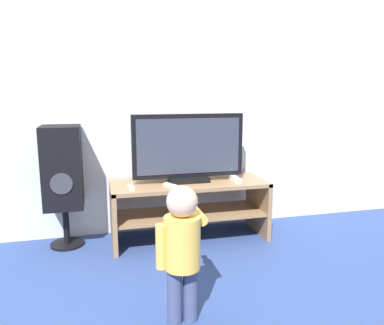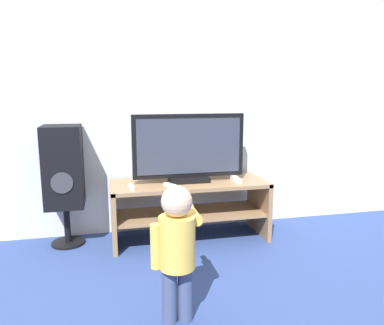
% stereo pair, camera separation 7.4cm
% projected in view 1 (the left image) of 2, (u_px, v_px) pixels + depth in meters
% --- Properties ---
extents(ground_plane, '(16.00, 16.00, 0.00)m').
position_uv_depth(ground_plane, '(197.00, 250.00, 2.97)').
color(ground_plane, navy).
extents(wall_back, '(10.00, 0.06, 2.60)m').
position_uv_depth(wall_back, '(180.00, 84.00, 3.26)').
color(wall_back, silver).
rests_on(wall_back, ground_plane).
extents(tv_stand, '(1.29, 0.48, 0.49)m').
position_uv_depth(tv_stand, '(189.00, 201.00, 3.13)').
color(tv_stand, '#93704C').
rests_on(tv_stand, ground_plane).
extents(television, '(0.93, 0.20, 0.56)m').
position_uv_depth(television, '(188.00, 149.00, 3.07)').
color(television, black).
rests_on(television, tv_stand).
extents(game_console, '(0.05, 0.17, 0.04)m').
position_uv_depth(game_console, '(235.00, 179.00, 3.13)').
color(game_console, white).
rests_on(game_console, tv_stand).
extents(remote_primary, '(0.04, 0.13, 0.03)m').
position_uv_depth(remote_primary, '(131.00, 187.00, 2.89)').
color(remote_primary, white).
rests_on(remote_primary, tv_stand).
extents(remote_secondary, '(0.09, 0.13, 0.03)m').
position_uv_depth(remote_secondary, '(170.00, 185.00, 2.95)').
color(remote_secondary, white).
rests_on(remote_secondary, tv_stand).
extents(child, '(0.29, 0.44, 0.76)m').
position_uv_depth(child, '(182.00, 243.00, 1.97)').
color(child, '#3F4C72').
rests_on(child, ground_plane).
extents(speaker_tower, '(0.30, 0.33, 0.97)m').
position_uv_depth(speaker_tower, '(63.00, 169.00, 2.94)').
color(speaker_tower, black).
rests_on(speaker_tower, ground_plane).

